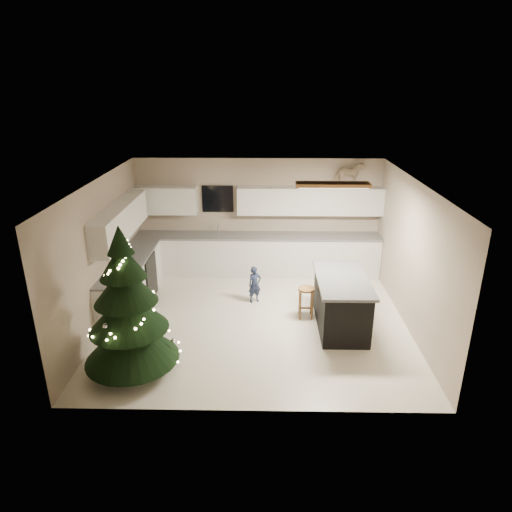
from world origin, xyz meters
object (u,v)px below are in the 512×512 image
bar_stool (306,295)px  toddler (255,285)px  island (341,302)px  rocking_horse (349,175)px  christmas_tree (128,315)px

bar_stool → toddler: bearing=147.8°
bar_stool → toddler: 1.15m
toddler → island: bearing=-56.7°
toddler → rocking_horse: 3.18m
island → rocking_horse: rocking_horse is taller
island → bar_stool: 0.68m
island → christmas_tree: size_ratio=0.72×
toddler → rocking_horse: (2.01, 1.56, 1.91)m
rocking_horse → island: bearing=156.6°
toddler → bar_stool: bearing=-57.9°
bar_stool → christmas_tree: christmas_tree is taller
christmas_tree → toddler: size_ratio=3.12×
island → toddler: (-1.57, 0.94, -0.10)m
island → christmas_tree: (-3.38, -1.42, 0.48)m
christmas_tree → rocking_horse: 5.64m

